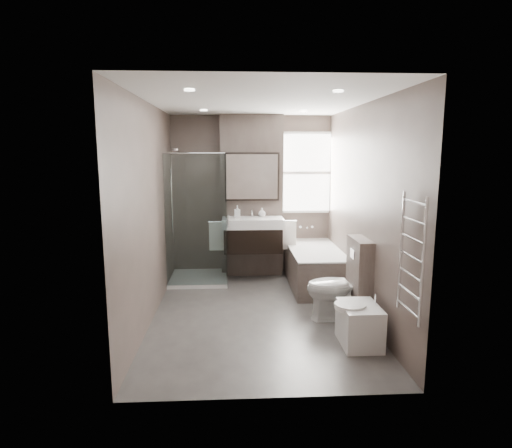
{
  "coord_description": "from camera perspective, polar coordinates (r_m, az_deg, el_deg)",
  "views": [
    {
      "loc": [
        -0.3,
        -5.15,
        2.03
      ],
      "look_at": [
        -0.02,
        0.15,
        1.12
      ],
      "focal_mm": 30.0,
      "sensor_mm": 36.0,
      "label": 1
    }
  ],
  "objects": [
    {
      "name": "towel_radiator",
      "position": [
        3.98,
        20.02,
        -4.1
      ],
      "size": [
        0.03,
        0.49,
        1.1
      ],
      "color": "silver",
      "rests_on": "room"
    },
    {
      "name": "towel_right",
      "position": [
        6.74,
        4.33,
        -1.53
      ],
      "size": [
        0.24,
        0.06,
        0.44
      ],
      "primitive_type": "cube",
      "color": "silver",
      "rests_on": "vanity_pier"
    },
    {
      "name": "window",
      "position": [
        7.14,
        6.67,
        6.79
      ],
      "size": [
        0.98,
        0.06,
        1.33
      ],
      "color": "white",
      "rests_on": "room"
    },
    {
      "name": "towel_left",
      "position": [
        6.69,
        -5.23,
        -1.62
      ],
      "size": [
        0.24,
        0.06,
        0.44
      ],
      "primitive_type": "cube",
      "color": "silver",
      "rests_on": "vanity_pier"
    },
    {
      "name": "shower_enclosure",
      "position": [
        6.7,
        -6.85,
        -3.65
      ],
      "size": [
        0.9,
        0.9,
        2.0
      ],
      "color": "white",
      "rests_on": "ground"
    },
    {
      "name": "soap_bottle_b",
      "position": [
        6.76,
        0.8,
        1.57
      ],
      "size": [
        0.11,
        0.11,
        0.15
      ],
      "primitive_type": "imported",
      "color": "white",
      "rests_on": "vanity"
    },
    {
      "name": "toilet",
      "position": [
        5.34,
        10.98,
        -8.29
      ],
      "size": [
        0.8,
        0.48,
        0.79
      ],
      "primitive_type": "imported",
      "rotation": [
        0.0,
        0.0,
        -1.52
      ],
      "color": "white",
      "rests_on": "ground"
    },
    {
      "name": "vanity_pier",
      "position": [
        6.97,
        -0.58,
        3.7
      ],
      "size": [
        1.0,
        0.25,
        2.6
      ],
      "primitive_type": "cube",
      "color": "#554943",
      "rests_on": "ground"
    },
    {
      "name": "bathtub",
      "position": [
        6.6,
        7.79,
        -5.45
      ],
      "size": [
        0.75,
        1.6,
        0.57
      ],
      "color": "#554943",
      "rests_on": "ground"
    },
    {
      "name": "room",
      "position": [
        5.21,
        0.28,
        1.65
      ],
      "size": [
        2.7,
        3.9,
        2.7
      ],
      "color": "#4A4744",
      "rests_on": "ground"
    },
    {
      "name": "bidet",
      "position": [
        4.76,
        13.56,
        -12.8
      ],
      "size": [
        0.47,
        0.54,
        0.56
      ],
      "color": "white",
      "rests_on": "ground"
    },
    {
      "name": "mirror_cabinet",
      "position": [
        6.78,
        -0.52,
        6.32
      ],
      "size": [
        0.86,
        0.08,
        0.76
      ],
      "color": "black",
      "rests_on": "vanity_pier"
    },
    {
      "name": "soap_bottle_a",
      "position": [
        6.64,
        -2.51,
        1.64
      ],
      "size": [
        0.09,
        0.09,
        0.2
      ],
      "primitive_type": "imported",
      "color": "white",
      "rests_on": "vanity"
    },
    {
      "name": "vanity",
      "position": [
        6.71,
        -0.44,
        -1.37
      ],
      "size": [
        0.95,
        0.47,
        0.66
      ],
      "color": "black",
      "rests_on": "vanity_pier"
    },
    {
      "name": "cistern_box",
      "position": [
        5.35,
        13.58,
        -7.17
      ],
      "size": [
        0.19,
        0.55,
        1.0
      ],
      "color": "#554943",
      "rests_on": "ground"
    }
  ]
}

